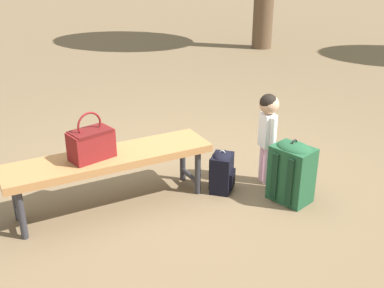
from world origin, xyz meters
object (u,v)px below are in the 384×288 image
object	(u,v)px
park_bench	(109,161)
backpack_small	(222,171)
handbag	(91,143)
backpack_large	(292,170)
child_standing	(268,125)

from	to	relation	value
park_bench	backpack_small	distance (m)	0.95
handbag	backpack_large	size ratio (longest dim) A/B	0.69
backpack_large	child_standing	bearing A→B (deg)	88.49
handbag	child_standing	bearing A→B (deg)	-10.66
park_bench	handbag	distance (m)	0.22
park_bench	backpack_small	world-z (taller)	park_bench
child_standing	backpack_large	size ratio (longest dim) A/B	1.50
child_standing	park_bench	bearing A→B (deg)	168.22
handbag	child_standing	distance (m)	1.46
handbag	backpack_large	world-z (taller)	handbag
handbag	backpack_large	xyz separation A→B (m)	(1.43, -0.62, -0.31)
backpack_small	handbag	bearing A→B (deg)	168.28
handbag	backpack_large	distance (m)	1.59
park_bench	backpack_large	bearing A→B (deg)	-25.64
park_bench	child_standing	distance (m)	1.34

